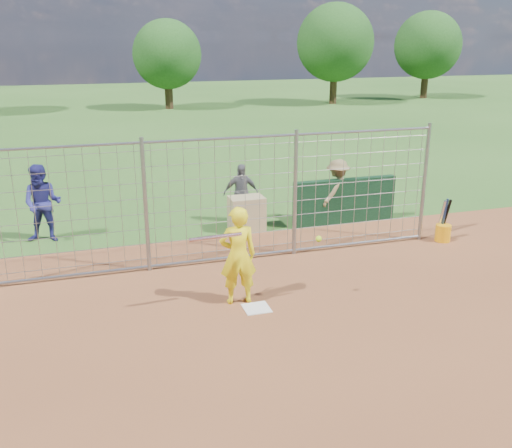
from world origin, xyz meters
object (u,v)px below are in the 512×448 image
object	(u,v)px
bystander_b	(241,193)
bystander_c	(337,191)
bucket_with_bats	(443,231)
bystander_a	(43,204)
batter	(238,256)
equipment_bin	(247,214)

from	to	relation	value
bystander_b	bystander_c	bearing A→B (deg)	-11.11
bystander_b	bucket_with_bats	bearing A→B (deg)	-27.79
bystander_a	batter	bearing A→B (deg)	-38.22
batter	bystander_a	xyz separation A→B (m)	(-3.25, 4.22, 0.01)
batter	equipment_bin	world-z (taller)	batter
bystander_b	bucket_with_bats	size ratio (longest dim) A/B	1.49
equipment_bin	bystander_c	bearing A→B (deg)	-2.38
bystander_a	bystander_b	world-z (taller)	bystander_a
bucket_with_bats	batter	bearing A→B (deg)	-162.53
batter	bystander_c	xyz separation A→B (m)	(3.48, 3.58, -0.07)
batter	bystander_a	bearing A→B (deg)	-48.57
batter	bystander_b	size ratio (longest dim) A/B	1.18
bystander_b	bystander_c	size ratio (longest dim) A/B	0.93
batter	bystander_c	distance (m)	4.99
bystander_c	equipment_bin	world-z (taller)	bystander_c
bucket_with_bats	bystander_b	bearing A→B (deg)	145.70
batter	bucket_with_bats	distance (m)	5.44
batter	bystander_b	world-z (taller)	batter
bystander_a	bystander_c	world-z (taller)	bystander_a
batter	bystander_c	bearing A→B (deg)	-130.35
bystander_a	bystander_c	size ratio (longest dim) A/B	1.11
batter	bystander_c	world-z (taller)	batter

